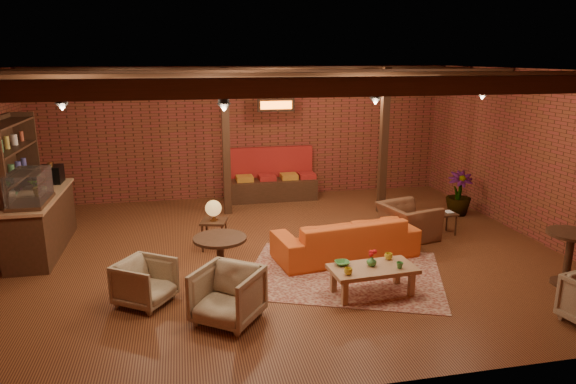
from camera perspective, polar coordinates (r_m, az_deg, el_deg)
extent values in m
plane|color=#36170D|center=(9.28, -1.44, -6.77)|extent=(10.00, 10.00, 0.00)
cube|color=black|center=(8.64, -1.58, 13.38)|extent=(10.00, 8.00, 0.02)
cube|color=brown|center=(12.72, -4.75, 6.56)|extent=(10.00, 0.02, 3.20)
cube|color=brown|center=(5.09, 6.63, -6.19)|extent=(10.00, 0.02, 3.20)
cube|color=brown|center=(10.87, 25.47, 3.76)|extent=(0.02, 8.00, 3.20)
cylinder|color=black|center=(10.23, -3.19, 11.62)|extent=(9.60, 0.12, 0.12)
cube|color=black|center=(11.28, -6.89, 5.45)|extent=(0.16, 0.16, 3.20)
cube|color=black|center=(11.50, 10.58, 5.48)|extent=(0.16, 0.16, 3.20)
imported|color=#337F33|center=(10.24, -25.39, 0.99)|extent=(0.35, 0.39, 0.30)
cube|color=orange|center=(11.84, -1.35, 9.65)|extent=(0.86, 0.06, 0.30)
cube|color=maroon|center=(8.47, 6.25, -9.03)|extent=(3.70, 3.29, 0.01)
imported|color=#C94F1B|center=(9.02, 6.40, -5.06)|extent=(2.59, 1.32, 0.72)
cube|color=#956C45|center=(7.70, 9.40, -8.42)|extent=(1.30, 0.72, 0.06)
cube|color=#956C45|center=(7.41, 6.33, -11.12)|extent=(0.08, 0.08, 0.37)
cube|color=#956C45|center=(7.84, 13.55, -9.96)|extent=(0.08, 0.08, 0.37)
cube|color=#956C45|center=(7.78, 5.08, -9.77)|extent=(0.08, 0.08, 0.37)
cube|color=#956C45|center=(8.19, 12.02, -8.75)|extent=(0.08, 0.08, 0.37)
imported|color=gold|center=(7.37, 6.70, -8.74)|extent=(0.13, 0.13, 0.10)
imported|color=#3E8A3F|center=(7.70, 12.30, -7.95)|extent=(0.11, 0.11, 0.09)
imported|color=gold|center=(7.98, 11.11, -7.03)|extent=(0.13, 0.13, 0.10)
imported|color=#3E8A3F|center=(7.69, 6.03, -7.86)|extent=(0.23, 0.23, 0.05)
imported|color=#3E8A3F|center=(7.71, 9.26, -7.66)|extent=(0.13, 0.13, 0.12)
sphere|color=red|center=(7.65, 9.31, -6.70)|extent=(0.10, 0.10, 0.10)
cube|color=black|center=(9.39, -8.24, -3.26)|extent=(0.54, 0.54, 0.04)
cylinder|color=black|center=(9.48, -8.18, -4.83)|extent=(0.04, 0.04, 0.50)
cylinder|color=olive|center=(9.38, -8.24, -3.08)|extent=(0.15, 0.15, 0.02)
cylinder|color=olive|center=(9.36, -8.26, -2.65)|extent=(0.04, 0.04, 0.21)
sphere|color=gold|center=(9.32, -8.29, -1.79)|extent=(0.29, 0.29, 0.29)
cylinder|color=black|center=(7.69, -7.57, -5.15)|extent=(0.79, 0.79, 0.04)
cylinder|color=black|center=(7.83, -7.47, -7.88)|extent=(0.11, 0.11, 0.77)
cylinder|color=black|center=(7.99, -7.38, -10.44)|extent=(0.48, 0.48, 0.04)
imported|color=#C0B295|center=(7.62, -15.62, -9.42)|extent=(0.93, 0.94, 0.71)
imported|color=#C0B295|center=(6.93, -6.73, -11.05)|extent=(1.07, 1.06, 0.81)
imported|color=brown|center=(10.17, 13.22, -2.56)|extent=(0.88, 1.15, 0.89)
cube|color=black|center=(10.58, 17.05, -2.29)|extent=(0.42, 0.42, 0.04)
cylinder|color=black|center=(10.65, 16.97, -3.42)|extent=(0.04, 0.04, 0.40)
imported|color=black|center=(10.58, 17.07, -2.15)|extent=(0.16, 0.21, 0.02)
cylinder|color=black|center=(8.88, 29.02, -4.07)|extent=(0.72, 0.72, 0.05)
cylinder|color=black|center=(9.00, 28.69, -6.53)|extent=(0.11, 0.11, 0.79)
cylinder|color=black|center=(9.14, 28.39, -8.85)|extent=(0.43, 0.43, 0.05)
imported|color=#4C7F4C|center=(11.74, 18.84, 4.45)|extent=(1.99, 1.99, 2.93)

